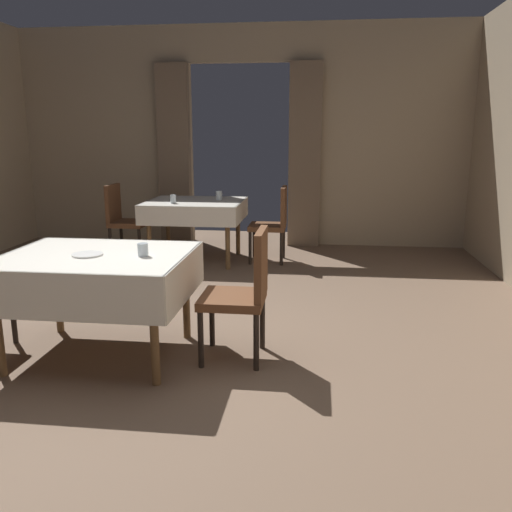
{
  "coord_description": "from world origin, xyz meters",
  "views": [
    {
      "loc": [
        1.13,
        -3.32,
        1.57
      ],
      "look_at": [
        0.65,
        0.65,
        0.63
      ],
      "focal_mm": 36.95,
      "sensor_mm": 36.0,
      "label": 1
    }
  ],
  "objects_px": {
    "glass_mid_a": "(143,250)",
    "glass_far_b": "(219,195)",
    "dining_table_mid": "(97,268)",
    "chair_far_left": "(123,217)",
    "chair_mid_right": "(244,289)",
    "plate_mid_b": "(87,254)",
    "dining_table_far": "(195,208)",
    "chair_far_right": "(274,221)",
    "glass_far_a": "(173,199)"
  },
  "relations": [
    {
      "from": "chair_far_left",
      "to": "chair_far_right",
      "type": "xyz_separation_m",
      "value": [
        1.95,
        -0.04,
        0.0
      ]
    },
    {
      "from": "chair_far_right",
      "to": "glass_far_b",
      "type": "distance_m",
      "value": 0.76
    },
    {
      "from": "glass_far_a",
      "to": "chair_far_right",
      "type": "bearing_deg",
      "value": 14.82
    },
    {
      "from": "plate_mid_b",
      "to": "glass_far_a",
      "type": "bearing_deg",
      "value": 93.18
    },
    {
      "from": "plate_mid_b",
      "to": "glass_far_a",
      "type": "xyz_separation_m",
      "value": [
        -0.15,
        2.71,
        0.04
      ]
    },
    {
      "from": "chair_mid_right",
      "to": "chair_far_right",
      "type": "bearing_deg",
      "value": 90.85
    },
    {
      "from": "dining_table_far",
      "to": "glass_mid_a",
      "type": "bearing_deg",
      "value": -83.49
    },
    {
      "from": "chair_far_left",
      "to": "plate_mid_b",
      "type": "distance_m",
      "value": 3.21
    },
    {
      "from": "glass_far_a",
      "to": "glass_far_b",
      "type": "xyz_separation_m",
      "value": [
        0.48,
        0.37,
        0.01
      ]
    },
    {
      "from": "chair_far_right",
      "to": "chair_mid_right",
      "type": "bearing_deg",
      "value": -89.15
    },
    {
      "from": "chair_far_left",
      "to": "glass_mid_a",
      "type": "relative_size",
      "value": 10.44
    },
    {
      "from": "glass_mid_a",
      "to": "glass_far_a",
      "type": "distance_m",
      "value": 2.74
    },
    {
      "from": "glass_mid_a",
      "to": "glass_far_b",
      "type": "xyz_separation_m",
      "value": [
        -0.06,
        3.06,
        0.01
      ]
    },
    {
      "from": "glass_mid_a",
      "to": "glass_far_a",
      "type": "xyz_separation_m",
      "value": [
        -0.54,
        2.69,
        0.01
      ]
    },
    {
      "from": "chair_far_left",
      "to": "plate_mid_b",
      "type": "bearing_deg",
      "value": -73.26
    },
    {
      "from": "dining_table_far",
      "to": "chair_far_right",
      "type": "distance_m",
      "value": 0.99
    },
    {
      "from": "dining_table_far",
      "to": "chair_far_left",
      "type": "bearing_deg",
      "value": 174.46
    },
    {
      "from": "glass_far_a",
      "to": "glass_mid_a",
      "type": "bearing_deg",
      "value": -78.67
    },
    {
      "from": "chair_far_left",
      "to": "glass_mid_a",
      "type": "xyz_separation_m",
      "value": [
        1.31,
        -3.04,
        0.28
      ]
    },
    {
      "from": "dining_table_mid",
      "to": "plate_mid_b",
      "type": "xyz_separation_m",
      "value": [
        -0.04,
        -0.05,
        0.11
      ]
    },
    {
      "from": "plate_mid_b",
      "to": "glass_far_a",
      "type": "relative_size",
      "value": 2.05
    },
    {
      "from": "dining_table_far",
      "to": "glass_mid_a",
      "type": "xyz_separation_m",
      "value": [
        0.34,
        -2.95,
        0.14
      ]
    },
    {
      "from": "dining_table_mid",
      "to": "dining_table_far",
      "type": "xyz_separation_m",
      "value": [
        0.01,
        2.92,
        0.01
      ]
    },
    {
      "from": "plate_mid_b",
      "to": "dining_table_far",
      "type": "bearing_deg",
      "value": 88.98
    },
    {
      "from": "glass_far_a",
      "to": "chair_mid_right",
      "type": "bearing_deg",
      "value": -64.83
    },
    {
      "from": "chair_far_right",
      "to": "glass_far_b",
      "type": "bearing_deg",
      "value": 175.41
    },
    {
      "from": "chair_mid_right",
      "to": "glass_far_a",
      "type": "distance_m",
      "value": 2.88
    },
    {
      "from": "glass_mid_a",
      "to": "glass_far_a",
      "type": "height_order",
      "value": "glass_far_a"
    },
    {
      "from": "chair_far_right",
      "to": "glass_mid_a",
      "type": "bearing_deg",
      "value": -101.99
    },
    {
      "from": "dining_table_far",
      "to": "glass_mid_a",
      "type": "distance_m",
      "value": 2.97
    },
    {
      "from": "chair_far_right",
      "to": "glass_mid_a",
      "type": "distance_m",
      "value": 3.08
    },
    {
      "from": "glass_mid_a",
      "to": "glass_far_b",
      "type": "bearing_deg",
      "value": 91.06
    },
    {
      "from": "chair_far_left",
      "to": "chair_mid_right",
      "type": "bearing_deg",
      "value": -55.95
    },
    {
      "from": "chair_far_left",
      "to": "glass_far_b",
      "type": "bearing_deg",
      "value": 0.85
    },
    {
      "from": "dining_table_far",
      "to": "plate_mid_b",
      "type": "relative_size",
      "value": 5.64
    },
    {
      "from": "chair_mid_right",
      "to": "glass_far_a",
      "type": "relative_size",
      "value": 9.13
    },
    {
      "from": "chair_far_left",
      "to": "plate_mid_b",
      "type": "xyz_separation_m",
      "value": [
        0.92,
        -3.06,
        0.24
      ]
    },
    {
      "from": "glass_far_b",
      "to": "chair_far_left",
      "type": "bearing_deg",
      "value": -179.15
    },
    {
      "from": "plate_mid_b",
      "to": "glass_far_b",
      "type": "relative_size",
      "value": 1.81
    },
    {
      "from": "dining_table_mid",
      "to": "chair_mid_right",
      "type": "bearing_deg",
      "value": 3.99
    },
    {
      "from": "chair_far_left",
      "to": "glass_far_a",
      "type": "relative_size",
      "value": 9.13
    },
    {
      "from": "glass_mid_a",
      "to": "dining_table_mid",
      "type": "bearing_deg",
      "value": 176.14
    },
    {
      "from": "dining_table_far",
      "to": "chair_far_right",
      "type": "bearing_deg",
      "value": 3.37
    },
    {
      "from": "plate_mid_b",
      "to": "glass_mid_a",
      "type": "bearing_deg",
      "value": 3.19
    },
    {
      "from": "chair_mid_right",
      "to": "chair_far_left",
      "type": "relative_size",
      "value": 1.0
    },
    {
      "from": "chair_far_left",
      "to": "glass_far_b",
      "type": "height_order",
      "value": "chair_far_left"
    },
    {
      "from": "dining_table_far",
      "to": "chair_mid_right",
      "type": "relative_size",
      "value": 1.27
    },
    {
      "from": "chair_far_left",
      "to": "chair_far_right",
      "type": "bearing_deg",
      "value": -1.09
    },
    {
      "from": "plate_mid_b",
      "to": "glass_far_b",
      "type": "bearing_deg",
      "value": 83.84
    },
    {
      "from": "dining_table_mid",
      "to": "chair_mid_right",
      "type": "relative_size",
      "value": 1.38
    }
  ]
}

